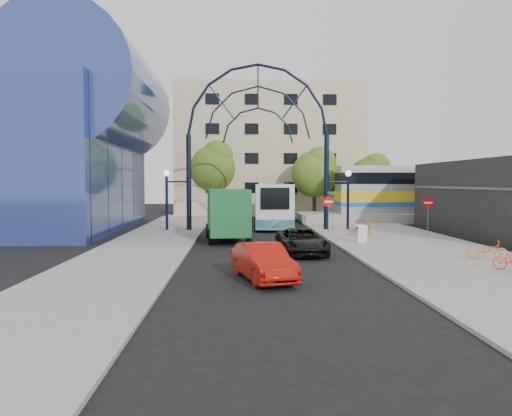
{
  "coord_description": "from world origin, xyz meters",
  "views": [
    {
      "loc": [
        -1.56,
        -22.17,
        3.59
      ],
      "look_at": [
        -0.46,
        6.0,
        2.11
      ],
      "focal_mm": 35.0,
      "sensor_mm": 36.0,
      "label": 1
    }
  ],
  "objects_px": {
    "train_car": "(475,190)",
    "do_not_enter_sign": "(428,206)",
    "tree_north_b": "(214,166)",
    "bike_far_a": "(488,250)",
    "tree_north_c": "(371,175)",
    "red_sedan": "(263,262)",
    "gateway_arch": "(258,113)",
    "bike_near_b": "(368,225)",
    "bike_near_a": "(358,230)",
    "city_bus": "(274,204)",
    "green_truck": "(227,215)",
    "stop_sign": "(329,205)",
    "tree_north_a": "(316,171)",
    "black_suv": "(302,241)",
    "sandwich_board": "(362,232)",
    "street_name_sign": "(333,203)"
  },
  "relations": [
    {
      "from": "bike_near_a",
      "to": "tree_north_c",
      "type": "bearing_deg",
      "value": 43.02
    },
    {
      "from": "stop_sign",
      "to": "city_bus",
      "type": "relative_size",
      "value": 0.2
    },
    {
      "from": "train_car",
      "to": "tree_north_a",
      "type": "bearing_deg",
      "value": 164.2
    },
    {
      "from": "stop_sign",
      "to": "tree_north_b",
      "type": "relative_size",
      "value": 0.31
    },
    {
      "from": "tree_north_c",
      "to": "gateway_arch",
      "type": "bearing_deg",
      "value": -131.04
    },
    {
      "from": "black_suv",
      "to": "bike_far_a",
      "type": "height_order",
      "value": "black_suv"
    },
    {
      "from": "tree_north_a",
      "to": "bike_near_a",
      "type": "height_order",
      "value": "tree_north_a"
    },
    {
      "from": "train_car",
      "to": "bike_far_a",
      "type": "relative_size",
      "value": 15.29
    },
    {
      "from": "tree_north_b",
      "to": "bike_far_a",
      "type": "xyz_separation_m",
      "value": [
        13.53,
        -30.38,
        -4.71
      ]
    },
    {
      "from": "sandwich_board",
      "to": "tree_north_c",
      "type": "height_order",
      "value": "tree_north_c"
    },
    {
      "from": "bike_near_a",
      "to": "bike_far_a",
      "type": "xyz_separation_m",
      "value": [
        3.49,
        -9.64,
        0.01
      ]
    },
    {
      "from": "street_name_sign",
      "to": "tree_north_a",
      "type": "height_order",
      "value": "tree_north_a"
    },
    {
      "from": "city_bus",
      "to": "green_truck",
      "type": "xyz_separation_m",
      "value": [
        -3.67,
        -10.35,
        -0.21
      ]
    },
    {
      "from": "train_car",
      "to": "green_truck",
      "type": "relative_size",
      "value": 3.91
    },
    {
      "from": "sandwich_board",
      "to": "green_truck",
      "type": "xyz_separation_m",
      "value": [
        -7.74,
        2.22,
        0.83
      ]
    },
    {
      "from": "train_car",
      "to": "do_not_enter_sign",
      "type": "bearing_deg",
      "value": -126.87
    },
    {
      "from": "train_car",
      "to": "tree_north_c",
      "type": "height_order",
      "value": "tree_north_c"
    },
    {
      "from": "tree_north_a",
      "to": "black_suv",
      "type": "height_order",
      "value": "tree_north_a"
    },
    {
      "from": "gateway_arch",
      "to": "red_sedan",
      "type": "distance_m",
      "value": 19.83
    },
    {
      "from": "train_car",
      "to": "green_truck",
      "type": "distance_m",
      "value": 26.12
    },
    {
      "from": "stop_sign",
      "to": "bike_near_b",
      "type": "bearing_deg",
      "value": -18.21
    },
    {
      "from": "bike_far_a",
      "to": "tree_north_a",
      "type": "bearing_deg",
      "value": 31.73
    },
    {
      "from": "street_name_sign",
      "to": "tree_north_a",
      "type": "bearing_deg",
      "value": 86.04
    },
    {
      "from": "tree_north_c",
      "to": "red_sedan",
      "type": "height_order",
      "value": "tree_north_c"
    },
    {
      "from": "stop_sign",
      "to": "tree_north_b",
      "type": "bearing_deg",
      "value": 115.83
    },
    {
      "from": "gateway_arch",
      "to": "bike_near_b",
      "type": "distance_m",
      "value": 11.14
    },
    {
      "from": "gateway_arch",
      "to": "bike_near_a",
      "type": "bearing_deg",
      "value": -38.01
    },
    {
      "from": "red_sedan",
      "to": "city_bus",
      "type": "bearing_deg",
      "value": 70.09
    },
    {
      "from": "bike_near_a",
      "to": "green_truck",
      "type": "bearing_deg",
      "value": 157.46
    },
    {
      "from": "train_car",
      "to": "tree_north_b",
      "type": "height_order",
      "value": "tree_north_b"
    },
    {
      "from": "gateway_arch",
      "to": "bike_far_a",
      "type": "xyz_separation_m",
      "value": [
        9.66,
        -14.46,
        -8.0
      ]
    },
    {
      "from": "tree_north_a",
      "to": "red_sedan",
      "type": "bearing_deg",
      "value": -102.57
    },
    {
      "from": "gateway_arch",
      "to": "bike_far_a",
      "type": "distance_m",
      "value": 19.14
    },
    {
      "from": "green_truck",
      "to": "bike_near_b",
      "type": "distance_m",
      "value": 9.97
    },
    {
      "from": "gateway_arch",
      "to": "train_car",
      "type": "height_order",
      "value": "gateway_arch"
    },
    {
      "from": "sandwich_board",
      "to": "green_truck",
      "type": "distance_m",
      "value": 8.09
    },
    {
      "from": "tree_north_a",
      "to": "black_suv",
      "type": "relative_size",
      "value": 1.5
    },
    {
      "from": "stop_sign",
      "to": "tree_north_a",
      "type": "relative_size",
      "value": 0.36
    },
    {
      "from": "stop_sign",
      "to": "sandwich_board",
      "type": "distance_m",
      "value": 6.2
    },
    {
      "from": "city_bus",
      "to": "bike_near_a",
      "type": "height_order",
      "value": "city_bus"
    },
    {
      "from": "red_sedan",
      "to": "black_suv",
      "type": "bearing_deg",
      "value": 56.27
    },
    {
      "from": "bike_near_a",
      "to": "bike_far_a",
      "type": "bearing_deg",
      "value": -99.43
    },
    {
      "from": "black_suv",
      "to": "bike_near_b",
      "type": "distance_m",
      "value": 10.52
    },
    {
      "from": "tree_north_a",
      "to": "tree_north_c",
      "type": "relative_size",
      "value": 1.08
    },
    {
      "from": "stop_sign",
      "to": "black_suv",
      "type": "height_order",
      "value": "stop_sign"
    },
    {
      "from": "tree_north_b",
      "to": "city_bus",
      "type": "xyz_separation_m",
      "value": [
        5.41,
        -11.38,
        -3.49
      ]
    },
    {
      "from": "train_car",
      "to": "black_suv",
      "type": "relative_size",
      "value": 5.38
    },
    {
      "from": "tree_north_a",
      "to": "black_suv",
      "type": "xyz_separation_m",
      "value": [
        -4.46,
        -23.62,
        -3.96
      ]
    },
    {
      "from": "stop_sign",
      "to": "do_not_enter_sign",
      "type": "xyz_separation_m",
      "value": [
        6.2,
        -2.0,
        -0.02
      ]
    },
    {
      "from": "city_bus",
      "to": "green_truck",
      "type": "relative_size",
      "value": 1.95
    }
  ]
}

